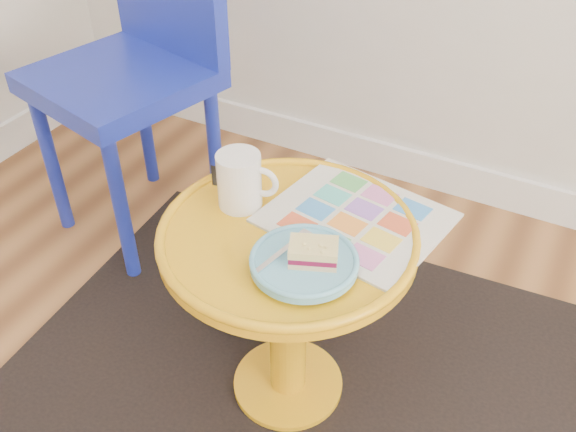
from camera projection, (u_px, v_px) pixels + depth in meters
The scene contains 9 objects.
room_walls at pixel (148, 334), 1.56m from camera, with size 4.00×4.00×4.00m.
rug at pixel (288, 385), 1.51m from camera, with size 1.30×1.10×0.01m, color black.
side_table at pixel (288, 283), 1.30m from camera, with size 0.50×0.50×0.47m.
chair at pixel (139, 50), 1.70m from camera, with size 0.51×0.51×0.94m.
newspaper at pixel (356, 218), 1.25m from camera, with size 0.32×0.28×0.01m, color silver.
mug at pixel (241, 179), 1.25m from camera, with size 0.12×0.09×0.11m.
plate at pixel (304, 263), 1.12m from camera, with size 0.19×0.19×0.02m.
cake_slice at pixel (313, 252), 1.10m from camera, with size 0.10×0.08×0.04m.
fork at pixel (285, 250), 1.13m from camera, with size 0.04×0.14×0.00m.
Camera 1 is at (-0.21, 0.23, 1.25)m, focal length 40.00 mm.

